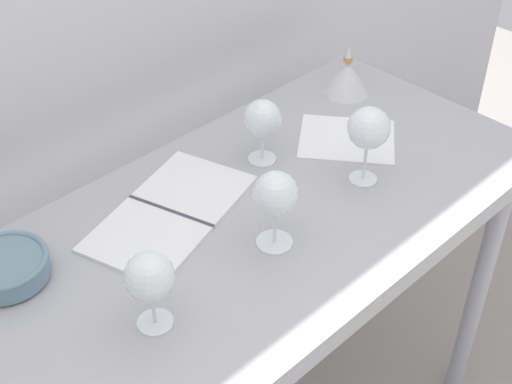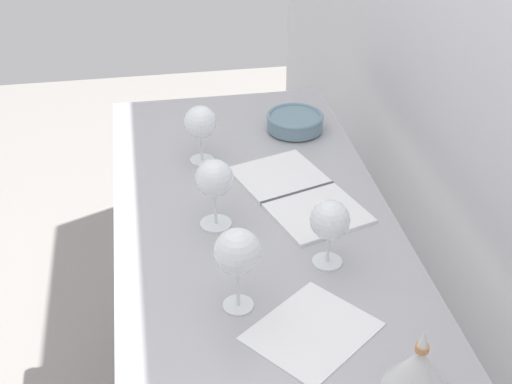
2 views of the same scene
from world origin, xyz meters
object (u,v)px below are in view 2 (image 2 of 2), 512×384
(tasting_sheet_upper, at_px, (312,331))
(tasting_bowl, at_px, (295,122))
(wine_glass_near_left, at_px, (200,124))
(decanter_funnel, at_px, (418,369))
(wine_glass_near_center, at_px, (214,180))
(wine_glass_far_right, at_px, (330,222))
(open_notebook, at_px, (298,194))
(wine_glass_near_right, at_px, (237,253))

(tasting_sheet_upper, bearing_deg, tasting_bowl, 132.06)
(wine_glass_near_left, xyz_separation_m, decanter_funnel, (0.85, 0.28, -0.06))
(wine_glass_near_center, bearing_deg, tasting_sheet_upper, 19.63)
(wine_glass_far_right, bearing_deg, tasting_sheet_upper, -21.96)
(open_notebook, distance_m, tasting_sheet_upper, 0.48)
(wine_glass_near_center, bearing_deg, tasting_bowl, 146.72)
(decanter_funnel, bearing_deg, tasting_bowl, -179.84)
(wine_glass_far_right, relative_size, tasting_sheet_upper, 0.69)
(open_notebook, bearing_deg, wine_glass_near_left, -151.83)
(decanter_funnel, bearing_deg, open_notebook, -173.95)
(wine_glass_near_left, relative_size, open_notebook, 0.37)
(tasting_bowl, bearing_deg, decanter_funnel, 0.16)
(wine_glass_near_left, relative_size, tasting_bowl, 0.97)
(tasting_sheet_upper, height_order, decanter_funnel, decanter_funnel)
(wine_glass_near_center, bearing_deg, open_notebook, 112.87)
(wine_glass_near_center, xyz_separation_m, wine_glass_near_right, (0.29, 0.01, 0.01))
(wine_glass_far_right, bearing_deg, wine_glass_near_center, -129.66)
(wine_glass_near_center, height_order, wine_glass_near_right, wine_glass_near_right)
(open_notebook, xyz_separation_m, tasting_sheet_upper, (0.47, -0.08, -0.00))
(wine_glass_near_left, xyz_separation_m, wine_glass_far_right, (0.48, 0.22, -0.00))
(wine_glass_near_right, relative_size, open_notebook, 0.43)
(tasting_bowl, bearing_deg, open_notebook, -10.99)
(wine_glass_near_right, bearing_deg, tasting_sheet_upper, 52.87)
(wine_glass_far_right, relative_size, open_notebook, 0.36)
(tasting_sheet_upper, xyz_separation_m, tasting_bowl, (-0.81, 0.14, 0.03))
(open_notebook, bearing_deg, tasting_sheet_upper, -27.06)
(wine_glass_near_center, distance_m, tasting_bowl, 0.52)
(wine_glass_near_left, height_order, wine_glass_far_right, wine_glass_near_left)
(wine_glass_far_right, xyz_separation_m, wine_glass_near_right, (0.11, -0.21, 0.02))
(wine_glass_far_right, relative_size, decanter_funnel, 1.14)
(open_notebook, height_order, tasting_bowl, tasting_bowl)
(open_notebook, relative_size, tasting_sheet_upper, 1.90)
(wine_glass_far_right, height_order, decanter_funnel, wine_glass_far_right)
(open_notebook, bearing_deg, decanter_funnel, -11.78)
(open_notebook, distance_m, decanter_funnel, 0.64)
(wine_glass_near_left, bearing_deg, open_notebook, 46.00)
(tasting_sheet_upper, distance_m, decanter_funnel, 0.22)
(wine_glass_near_center, relative_size, tasting_bowl, 1.04)
(wine_glass_far_right, distance_m, open_notebook, 0.29)
(tasting_bowl, distance_m, decanter_funnel, 0.97)
(open_notebook, relative_size, decanter_funnel, 3.15)
(wine_glass_near_right, relative_size, tasting_bowl, 1.12)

